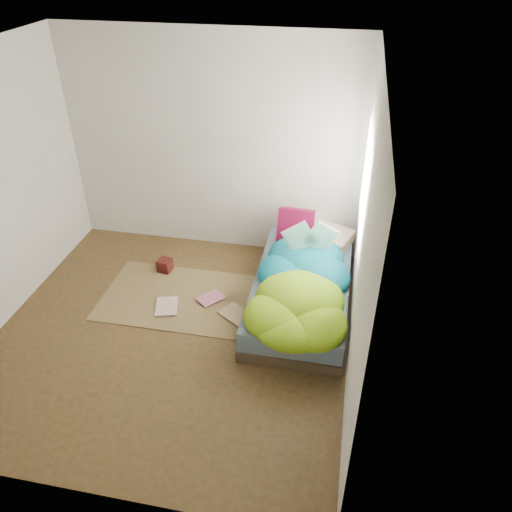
% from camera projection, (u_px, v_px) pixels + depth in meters
% --- Properties ---
extents(ground, '(3.50, 3.50, 0.00)m').
position_uv_depth(ground, '(173.00, 332.00, 5.05)').
color(ground, '#403018').
rests_on(ground, ground).
extents(room_walls, '(3.54, 3.54, 2.62)m').
position_uv_depth(room_walls, '(156.00, 187.00, 4.15)').
color(room_walls, silver).
rests_on(room_walls, ground).
extents(bed, '(1.00, 2.00, 0.34)m').
position_uv_depth(bed, '(301.00, 291.00, 5.35)').
color(bed, '#3C2D21').
rests_on(bed, ground).
extents(duvet, '(0.96, 1.84, 0.34)m').
position_uv_depth(duvet, '(301.00, 277.00, 4.98)').
color(duvet, '#07506F').
rests_on(duvet, bed).
extents(rug, '(1.60, 1.10, 0.01)m').
position_uv_depth(rug, '(176.00, 297.00, 5.52)').
color(rug, brown).
rests_on(rug, ground).
extents(pillow_floral, '(0.64, 0.54, 0.12)m').
position_uv_depth(pillow_floral, '(328.00, 235.00, 5.85)').
color(pillow_floral, white).
rests_on(pillow_floral, bed).
extents(pillow_magenta, '(0.42, 0.15, 0.41)m').
position_uv_depth(pillow_magenta, '(296.00, 227.00, 5.73)').
color(pillow_magenta, '#540526').
rests_on(pillow_magenta, bed).
extents(open_book, '(0.48, 0.20, 0.29)m').
position_uv_depth(open_book, '(311.00, 230.00, 5.14)').
color(open_book, '#328D2E').
rests_on(open_book, duvet).
extents(wooden_box, '(0.17, 0.17, 0.15)m').
position_uv_depth(wooden_box, '(165.00, 265.00, 5.89)').
color(wooden_box, '#3A0E0D').
rests_on(wooden_box, rug).
extents(floor_book_a, '(0.30, 0.36, 0.02)m').
position_uv_depth(floor_book_a, '(156.00, 307.00, 5.35)').
color(floor_book_a, silver).
rests_on(floor_book_a, rug).
extents(floor_book_b, '(0.34, 0.34, 0.03)m').
position_uv_depth(floor_book_b, '(206.00, 294.00, 5.54)').
color(floor_book_b, '#CB7595').
rests_on(floor_book_b, rug).
extents(floor_book_c, '(0.41, 0.38, 0.02)m').
position_uv_depth(floor_book_c, '(228.00, 320.00, 5.17)').
color(floor_book_c, tan).
rests_on(floor_book_c, rug).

